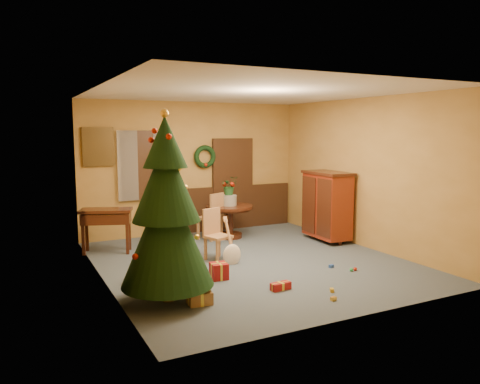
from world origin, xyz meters
TOP-DOWN VIEW (x-y plane):
  - room_envelope at (0.21, 2.70)m, footprint 5.50×5.50m
  - dining_table at (0.47, 1.88)m, footprint 1.01×1.01m
  - urn at (0.47, 1.88)m, footprint 0.31×0.31m
  - centerpiece_plant at (0.47, 1.88)m, footprint 0.36×0.31m
  - chair_near at (-0.49, 0.44)m, footprint 0.49×0.49m
  - chair_far at (0.07, 1.85)m, footprint 0.58×0.58m
  - guitar at (-0.37, 0.02)m, footprint 0.48×0.59m
  - plant_stand at (-0.62, 2.26)m, footprint 0.30×0.30m
  - stand_plant at (-0.62, 2.26)m, footprint 0.27×0.25m
  - christmas_tree at (-1.89, -1.18)m, footprint 1.23×1.23m
  - writing_desk at (-2.12, 1.78)m, footprint 1.03×0.75m
  - sideboard at (2.15, 0.71)m, footprint 0.63×1.14m
  - gift_a at (-1.56, -1.47)m, footprint 0.32×0.25m
  - gift_b at (-0.90, -0.62)m, footprint 0.27×0.27m
  - gift_c at (-2.06, -0.16)m, footprint 0.32×0.31m
  - gift_d at (-0.31, -1.47)m, footprint 0.31×0.15m
  - toy_a at (1.02, -0.92)m, footprint 0.09×0.07m
  - toy_b at (1.17, -1.24)m, footprint 0.06×0.06m
  - toy_c at (0.29, -1.88)m, footprint 0.08×0.09m
  - toy_d at (1.26, -1.24)m, footprint 0.06×0.06m
  - toy_e at (0.09, -2.17)m, footprint 0.09×0.07m

SIDE VIEW (x-z plane):
  - toy_a at x=1.02m, z-range 0.00..0.05m
  - toy_c at x=0.29m, z-range 0.00..0.05m
  - toy_e at x=0.09m, z-range 0.00..0.05m
  - toy_b at x=1.17m, z-range 0.00..0.06m
  - toy_d at x=1.26m, z-range 0.00..0.06m
  - gift_d at x=-0.31m, z-range 0.00..0.11m
  - gift_c at x=-2.06m, z-range 0.00..0.14m
  - gift_a at x=-1.56m, z-range 0.00..0.17m
  - gift_b at x=-0.90m, z-range 0.00..0.25m
  - guitar at x=-0.37m, z-range 0.01..0.78m
  - plant_stand at x=-0.62m, z-range 0.09..0.87m
  - chair_near at x=-0.49m, z-range 0.03..0.94m
  - dining_table at x=0.47m, z-range 0.14..0.83m
  - chair_far at x=0.07m, z-range 0.04..1.02m
  - writing_desk at x=-2.12m, z-range 0.21..1.04m
  - sideboard at x=2.15m, z-range 0.05..1.49m
  - urn at x=0.47m, z-range 0.69..0.92m
  - stand_plant at x=-0.62m, z-range 0.77..1.17m
  - room_envelope at x=0.21m, z-range -1.63..3.87m
  - centerpiece_plant at x=0.47m, z-range 0.92..1.31m
  - christmas_tree at x=-1.89m, z-range -0.06..2.47m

